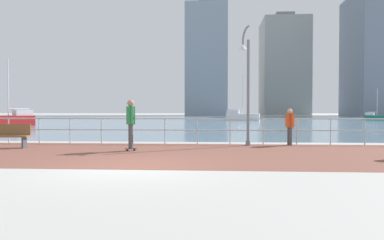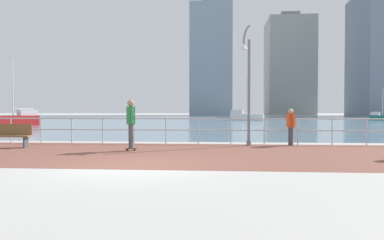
{
  "view_description": "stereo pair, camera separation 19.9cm",
  "coord_description": "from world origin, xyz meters",
  "px_view_note": "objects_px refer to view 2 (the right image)",
  "views": [
    {
      "loc": [
        2.25,
        -9.7,
        1.47
      ],
      "look_at": [
        1.34,
        3.87,
        1.1
      ],
      "focal_mm": 35.34,
      "sensor_mm": 36.0,
      "label": 1
    },
    {
      "loc": [
        2.45,
        -9.69,
        1.47
      ],
      "look_at": [
        1.34,
        3.87,
        1.1
      ],
      "focal_mm": 35.34,
      "sensor_mm": 36.0,
      "label": 2
    }
  ],
  "objects_px": {
    "sailboat_ivory": "(382,117)",
    "skateboarder": "(131,120)",
    "bystander": "(291,124)",
    "lamppost": "(247,79)",
    "sailboat_gray": "(15,119)",
    "sailboat_navy": "(246,116)",
    "park_bench": "(10,135)"
  },
  "relations": [
    {
      "from": "skateboarder",
      "to": "sailboat_ivory",
      "type": "height_order",
      "value": "sailboat_ivory"
    },
    {
      "from": "bystander",
      "to": "lamppost",
      "type": "bearing_deg",
      "value": -177.18
    },
    {
      "from": "sailboat_ivory",
      "to": "skateboarder",
      "type": "bearing_deg",
      "value": -121.39
    },
    {
      "from": "lamppost",
      "to": "sailboat_navy",
      "type": "xyz_separation_m",
      "value": [
        2.13,
        36.19,
        -2.11
      ]
    },
    {
      "from": "sailboat_navy",
      "to": "sailboat_ivory",
      "type": "height_order",
      "value": "sailboat_navy"
    },
    {
      "from": "sailboat_navy",
      "to": "sailboat_ivory",
      "type": "xyz_separation_m",
      "value": [
        19.28,
        3.45,
        -0.17
      ]
    },
    {
      "from": "bystander",
      "to": "park_bench",
      "type": "xyz_separation_m",
      "value": [
        -11.04,
        -1.8,
        -0.41
      ]
    },
    {
      "from": "park_bench",
      "to": "sailboat_navy",
      "type": "bearing_deg",
      "value": 73.29
    },
    {
      "from": "sailboat_gray",
      "to": "lamppost",
      "type": "bearing_deg",
      "value": -41.07
    },
    {
      "from": "skateboarder",
      "to": "sailboat_gray",
      "type": "height_order",
      "value": "sailboat_gray"
    },
    {
      "from": "skateboarder",
      "to": "park_bench",
      "type": "bearing_deg",
      "value": 171.39
    },
    {
      "from": "sailboat_ivory",
      "to": "park_bench",
      "type": "bearing_deg",
      "value": -126.55
    },
    {
      "from": "lamppost",
      "to": "bystander",
      "type": "distance_m",
      "value": 2.56
    },
    {
      "from": "skateboarder",
      "to": "park_bench",
      "type": "relative_size",
      "value": 1.12
    },
    {
      "from": "skateboarder",
      "to": "park_bench",
      "type": "xyz_separation_m",
      "value": [
        -4.96,
        0.75,
        -0.63
      ]
    },
    {
      "from": "sailboat_gray",
      "to": "sailboat_ivory",
      "type": "xyz_separation_m",
      "value": [
        41.42,
        22.19,
        -0.15
      ]
    },
    {
      "from": "sailboat_ivory",
      "to": "bystander",
      "type": "bearing_deg",
      "value": -116.38
    },
    {
      "from": "skateboarder",
      "to": "bystander",
      "type": "relative_size",
      "value": 1.2
    },
    {
      "from": "bystander",
      "to": "park_bench",
      "type": "relative_size",
      "value": 0.93
    },
    {
      "from": "skateboarder",
      "to": "bystander",
      "type": "distance_m",
      "value": 6.59
    },
    {
      "from": "lamppost",
      "to": "sailboat_gray",
      "type": "height_order",
      "value": "sailboat_gray"
    },
    {
      "from": "sailboat_navy",
      "to": "sailboat_gray",
      "type": "bearing_deg",
      "value": -139.76
    },
    {
      "from": "lamppost",
      "to": "park_bench",
      "type": "xyz_separation_m",
      "value": [
        -9.25,
        -1.71,
        -2.24
      ]
    },
    {
      "from": "lamppost",
      "to": "skateboarder",
      "type": "bearing_deg",
      "value": -150.13
    },
    {
      "from": "lamppost",
      "to": "bystander",
      "type": "xyz_separation_m",
      "value": [
        1.79,
        0.09,
        -1.83
      ]
    },
    {
      "from": "park_bench",
      "to": "sailboat_gray",
      "type": "height_order",
      "value": "sailboat_gray"
    },
    {
      "from": "bystander",
      "to": "sailboat_navy",
      "type": "bearing_deg",
      "value": 89.46
    },
    {
      "from": "lamppost",
      "to": "park_bench",
      "type": "bearing_deg",
      "value": -169.54
    },
    {
      "from": "bystander",
      "to": "sailboat_gray",
      "type": "height_order",
      "value": "sailboat_gray"
    },
    {
      "from": "lamppost",
      "to": "sailboat_navy",
      "type": "relative_size",
      "value": 0.78
    },
    {
      "from": "sailboat_gray",
      "to": "skateboarder",
      "type": "bearing_deg",
      "value": -51.67
    },
    {
      "from": "park_bench",
      "to": "sailboat_ivory",
      "type": "relative_size",
      "value": 0.36
    }
  ]
}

